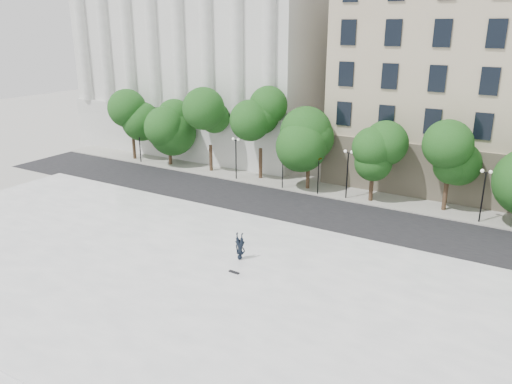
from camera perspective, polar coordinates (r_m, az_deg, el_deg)
ground at (r=31.17m, az=-16.08°, el=-10.86°), size 160.00×160.00×0.00m
plaza at (r=32.90m, az=-12.33°, el=-8.46°), size 44.00×22.00×0.45m
street at (r=44.11m, az=0.91°, el=-1.22°), size 60.00×8.00×0.02m
far_sidewalk at (r=49.12m, az=4.39°, el=0.88°), size 60.00×4.00×0.12m
building_west at (r=67.99m, az=-3.02°, el=16.80°), size 31.50×27.65×25.60m
traffic_light_west at (r=46.87m, az=3.09°, el=4.58°), size 0.82×1.62×4.14m
traffic_light_east at (r=45.31m, az=7.22°, el=4.13°), size 0.73×1.92×4.26m
person_lying at (r=32.65m, az=-1.82°, el=-7.29°), size 1.04×1.94×0.50m
skateboard at (r=31.09m, az=-2.53°, el=-9.13°), size 0.73×0.22×0.07m
street_trees at (r=47.73m, az=3.57°, el=6.33°), size 45.48×5.02×7.83m
lamp_posts at (r=47.18m, az=3.51°, el=3.86°), size 36.75×0.28×4.55m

